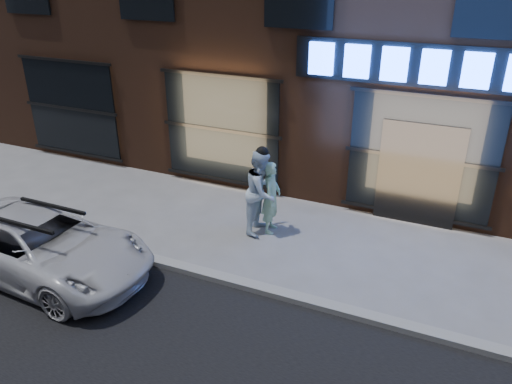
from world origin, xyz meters
TOP-DOWN VIEW (x-y plane):
  - ground at (0.00, 0.00)m, footprint 90.00×90.00m
  - curb at (0.00, 0.00)m, footprint 60.00×0.25m
  - man_bowtie at (-2.87, 2.20)m, footprint 0.48×0.66m
  - man_cap at (-3.07, 2.14)m, footprint 0.73×0.94m
  - white_suv at (-6.23, -1.14)m, footprint 4.55×2.27m

SIDE VIEW (x-z plane):
  - ground at x=0.00m, z-range 0.00..0.00m
  - curb at x=0.00m, z-range 0.00..0.12m
  - white_suv at x=-6.23m, z-range 0.00..1.24m
  - man_bowtie at x=-2.87m, z-range 0.00..1.67m
  - man_cap at x=-3.07m, z-range 0.00..1.92m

